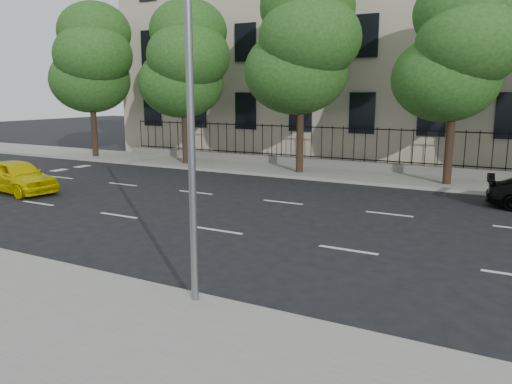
% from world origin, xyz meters
% --- Properties ---
extents(ground, '(120.00, 120.00, 0.00)m').
position_xyz_m(ground, '(0.00, 0.00, 0.00)').
color(ground, black).
rests_on(ground, ground).
extents(near_sidewalk, '(60.00, 4.00, 0.15)m').
position_xyz_m(near_sidewalk, '(0.00, -4.00, 0.07)').
color(near_sidewalk, gray).
rests_on(near_sidewalk, ground).
extents(far_sidewalk, '(60.00, 4.00, 0.15)m').
position_xyz_m(far_sidewalk, '(0.00, 14.00, 0.07)').
color(far_sidewalk, gray).
rests_on(far_sidewalk, ground).
extents(lane_markings, '(49.60, 4.62, 0.01)m').
position_xyz_m(lane_markings, '(0.00, 4.75, 0.01)').
color(lane_markings, silver).
rests_on(lane_markings, ground).
extents(masonry_building, '(34.60, 12.11, 18.50)m').
position_xyz_m(masonry_building, '(0.00, 22.95, 9.02)').
color(masonry_building, '#B9A993').
rests_on(masonry_building, ground).
extents(iron_fence, '(30.00, 0.50, 2.20)m').
position_xyz_m(iron_fence, '(0.00, 15.70, 0.65)').
color(iron_fence, slate).
rests_on(iron_fence, far_sidewalk).
extents(street_light, '(0.25, 3.32, 8.05)m').
position_xyz_m(street_light, '(2.50, -1.77, 5.15)').
color(street_light, slate).
rests_on(street_light, near_sidewalk).
extents(tree_a, '(5.71, 5.31, 9.39)m').
position_xyz_m(tree_a, '(-15.96, 13.36, 6.13)').
color(tree_a, '#382619').
rests_on(tree_a, far_sidewalk).
extents(tree_b, '(5.53, 5.12, 8.97)m').
position_xyz_m(tree_b, '(-8.96, 13.36, 5.84)').
color(tree_b, '#382619').
rests_on(tree_b, far_sidewalk).
extents(tree_c, '(5.89, 5.50, 9.80)m').
position_xyz_m(tree_c, '(-1.96, 13.36, 6.41)').
color(tree_c, '#382619').
rests_on(tree_c, far_sidewalk).
extents(tree_d, '(5.34, 4.94, 8.84)m').
position_xyz_m(tree_d, '(5.04, 13.36, 5.84)').
color(tree_d, '#382619').
rests_on(tree_d, far_sidewalk).
extents(yellow_taxi, '(4.20, 2.14, 1.37)m').
position_xyz_m(yellow_taxi, '(-10.49, 3.54, 0.69)').
color(yellow_taxi, '#E5D200').
rests_on(yellow_taxi, ground).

